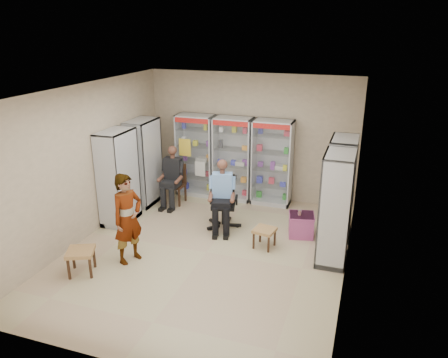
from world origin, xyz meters
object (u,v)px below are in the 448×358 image
(seated_shopkeeper, at_px, (222,197))
(pink_trunk, at_px, (301,225))
(woven_stool_b, at_px, (82,262))
(cabinet_back_left, at_px, (196,155))
(cabinet_left_far, at_px, (144,162))
(cabinet_right_near, at_px, (335,209))
(office_chair, at_px, (223,202))
(cabinet_back_mid, at_px, (233,159))
(woven_stool_a, at_px, (264,238))
(standing_man, at_px, (128,219))
(cabinet_back_right, at_px, (272,163))
(cabinet_left_near, at_px, (118,177))
(cabinet_right_far, at_px, (340,187))
(wooden_chair, at_px, (175,184))

(seated_shopkeeper, height_order, pink_trunk, seated_shopkeeper)
(woven_stool_b, bearing_deg, cabinet_back_left, 83.58)
(cabinet_left_far, bearing_deg, cabinet_right_near, 73.75)
(office_chair, height_order, pink_trunk, office_chair)
(cabinet_left_far, distance_m, office_chair, 2.32)
(cabinet_back_left, relative_size, cabinet_back_mid, 1.00)
(woven_stool_a, relative_size, standing_man, 0.23)
(cabinet_back_right, relative_size, cabinet_left_near, 1.00)
(cabinet_right_far, height_order, woven_stool_b, cabinet_right_far)
(cabinet_right_far, height_order, cabinet_left_near, same)
(cabinet_back_mid, height_order, cabinet_right_near, same)
(cabinet_right_near, distance_m, cabinet_left_near, 4.46)
(cabinet_left_far, xyz_separation_m, cabinet_left_near, (0.00, -1.10, 0.00))
(cabinet_right_near, height_order, cabinet_left_near, same)
(cabinet_left_near, relative_size, wooden_chair, 2.13)
(pink_trunk, height_order, woven_stool_b, pink_trunk)
(office_chair, height_order, woven_stool_a, office_chair)
(cabinet_back_mid, relative_size, standing_man, 1.22)
(seated_shopkeeper, bearing_deg, office_chair, 75.95)
(woven_stool_b, bearing_deg, cabinet_left_far, 98.50)
(cabinet_left_far, xyz_separation_m, pink_trunk, (3.78, -0.54, -0.77))
(seated_shopkeeper, bearing_deg, wooden_chair, 134.53)
(cabinet_back_left, height_order, pink_trunk, cabinet_back_left)
(cabinet_back_left, relative_size, cabinet_left_far, 1.00)
(cabinet_back_left, xyz_separation_m, cabinet_back_mid, (0.95, 0.00, 0.00))
(cabinet_right_near, bearing_deg, woven_stool_a, 87.60)
(cabinet_right_far, relative_size, cabinet_left_near, 1.00)
(cabinet_left_near, relative_size, office_chair, 1.81)
(seated_shopkeeper, relative_size, standing_man, 0.85)
(cabinet_left_far, xyz_separation_m, wooden_chair, (0.68, 0.20, -0.53))
(woven_stool_a, bearing_deg, woven_stool_b, -145.14)
(cabinet_left_far, bearing_deg, woven_stool_a, 68.72)
(wooden_chair, distance_m, standing_man, 2.74)
(cabinet_right_near, relative_size, office_chair, 1.81)
(cabinet_left_far, bearing_deg, wooden_chair, 106.39)
(cabinet_right_far, bearing_deg, seated_shopkeeper, 102.66)
(cabinet_back_left, height_order, cabinet_right_far, same)
(cabinet_left_near, distance_m, standing_man, 1.75)
(wooden_chair, height_order, standing_man, standing_man)
(cabinet_back_left, relative_size, cabinet_right_far, 1.00)
(cabinet_back_right, distance_m, cabinet_left_far, 2.98)
(cabinet_back_left, height_order, cabinet_right_near, same)
(cabinet_right_near, height_order, pink_trunk, cabinet_right_near)
(cabinet_back_mid, relative_size, seated_shopkeeper, 1.42)
(wooden_chair, bearing_deg, pink_trunk, -13.35)
(pink_trunk, bearing_deg, cabinet_back_right, 123.06)
(cabinet_right_near, height_order, office_chair, cabinet_right_near)
(cabinet_back_mid, relative_size, wooden_chair, 2.13)
(cabinet_back_right, xyz_separation_m, standing_man, (-1.80, -3.43, -0.18))
(seated_shopkeeper, relative_size, pink_trunk, 2.95)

